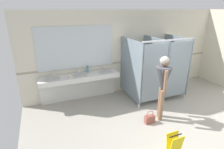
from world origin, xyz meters
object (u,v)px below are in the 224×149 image
handbag (150,119)px  person_standing (163,80)px  wet_floor_sign (174,147)px  soap_dispenser (88,69)px  paper_cup (70,76)px

handbag → person_standing: bearing=14.0°
wet_floor_sign → person_standing: bearing=64.3°
soap_dispenser → paper_cup: soap_dispenser is taller
paper_cup → wet_floor_sign: bearing=-63.7°
person_standing → paper_cup: bearing=141.7°
person_standing → handbag: person_standing is taller
soap_dispenser → handbag: bearing=-61.5°
person_standing → soap_dispenser: 2.37m
person_standing → soap_dispenser: size_ratio=7.72×
soap_dispenser → wet_floor_sign: size_ratio=0.39×
handbag → soap_dispenser: soap_dispenser is taller
handbag → paper_cup: 2.53m
person_standing → paper_cup: 2.62m
soap_dispenser → paper_cup: 0.66m
handbag → wet_floor_sign: (-0.25, -1.19, 0.17)m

